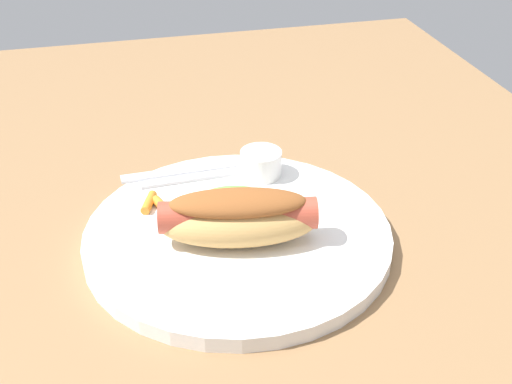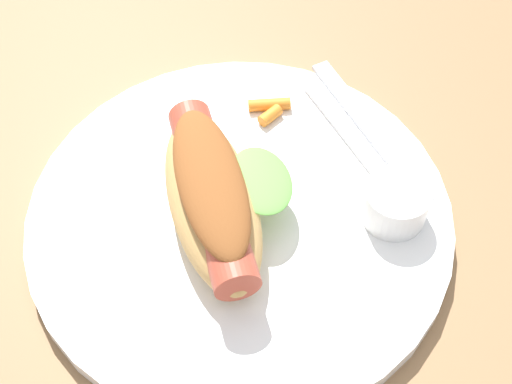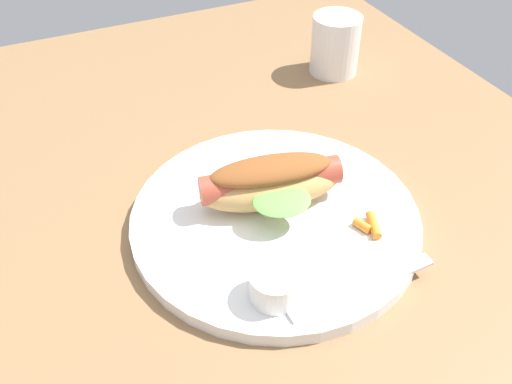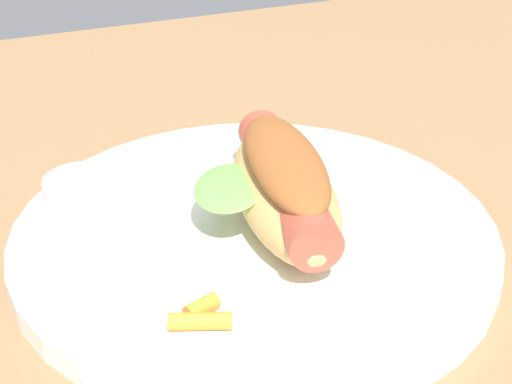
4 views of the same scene
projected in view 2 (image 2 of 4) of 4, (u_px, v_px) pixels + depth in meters
ground_plane at (300, 240)px, 53.96cm from camera, size 120.00×90.00×1.80cm
plate at (240, 219)px, 53.04cm from camera, size 30.83×30.83×1.60cm
hot_dog at (213, 195)px, 49.84cm from camera, size 10.74×16.22×5.48cm
sauce_ramekin at (395, 203)px, 51.05cm from camera, size 4.68×4.68×2.97cm
fork at (358, 146)px, 55.72cm from camera, size 1.94×15.03×0.40cm
knife at (369, 127)px, 56.89cm from camera, size 1.88×15.57×0.36cm
carrot_garnish at (270, 108)px, 57.64cm from camera, size 3.48×2.89×0.96cm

